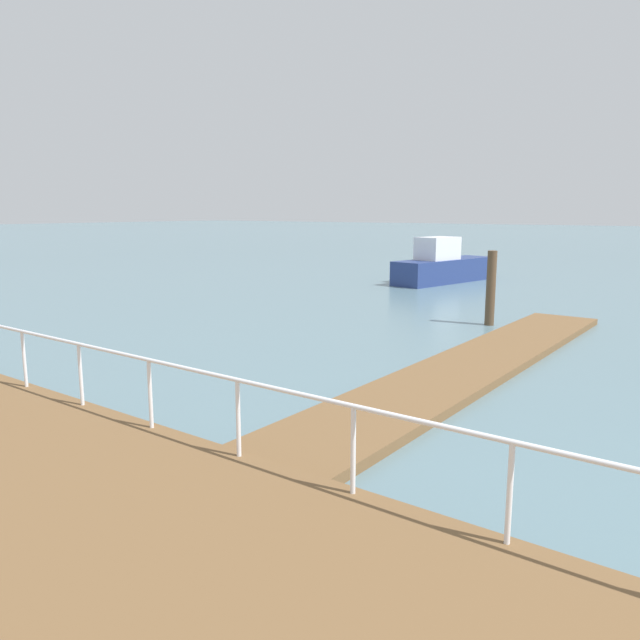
{
  "coord_description": "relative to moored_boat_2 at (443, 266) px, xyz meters",
  "views": [
    {
      "loc": [
        -8.67,
        5.18,
        3.63
      ],
      "look_at": [
        0.5,
        11.98,
        1.57
      ],
      "focal_mm": 34.24,
      "sensor_mm": 36.0,
      "label": 1
    }
  ],
  "objects": [
    {
      "name": "ground_plane",
      "position": [
        -19.92,
        1.37,
        -0.82
      ],
      "size": [
        300.0,
        300.0,
        0.0
      ],
      "primitive_type": "plane",
      "color": "slate"
    },
    {
      "name": "floating_dock",
      "position": [
        -15.59,
        -8.13,
        -0.73
      ],
      "size": [
        15.68,
        2.0,
        0.18
      ],
      "primitive_type": "cube",
      "color": "brown",
      "rests_on": "ground_plane"
    },
    {
      "name": "boardwalk_railing",
      "position": [
        -23.07,
        -10.73,
        0.43
      ],
      "size": [
        0.06,
        27.33,
        1.08
      ],
      "color": "white",
      "rests_on": "boardwalk"
    },
    {
      "name": "dock_piling_2",
      "position": [
        -9.92,
        -6.36,
        0.37
      ],
      "size": [
        0.3,
        0.3,
        2.38
      ],
      "primitive_type": "cylinder",
      "color": "brown",
      "rests_on": "ground_plane"
    },
    {
      "name": "moored_boat_2",
      "position": [
        0.0,
        0.0,
        0.0
      ],
      "size": [
        6.63,
        2.88,
        2.31
      ],
      "color": "navy",
      "rests_on": "ground_plane"
    }
  ]
}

